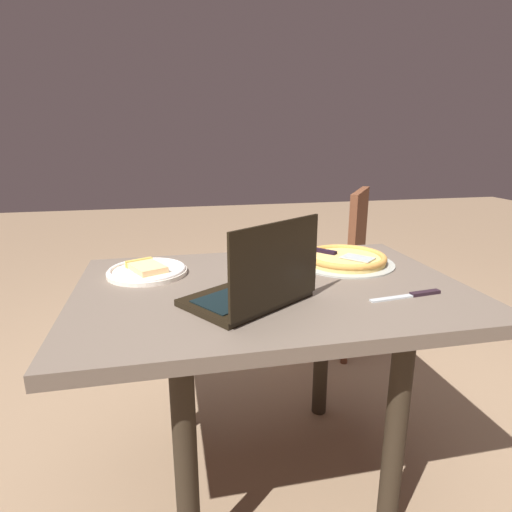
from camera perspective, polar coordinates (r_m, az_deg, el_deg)
ground_plane at (r=1.69m, az=1.79°, el=-27.02°), size 12.00×12.00×0.00m
dining_table at (r=1.35m, az=2.01°, el=-7.58°), size 1.18×0.81×0.70m
laptop at (r=1.15m, az=-0.05°, el=-4.15°), size 0.40×0.37×0.24m
pizza_plate at (r=1.45m, az=-14.45°, el=-1.88°), size 0.26×0.26×0.04m
pizza_tray at (r=1.56m, az=11.89°, el=-0.35°), size 0.35×0.35×0.04m
table_knife at (r=1.30m, az=20.34°, el=-4.94°), size 0.23×0.05×0.01m
chair_near at (r=2.33m, az=10.68°, el=-0.48°), size 0.56×0.56×0.88m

